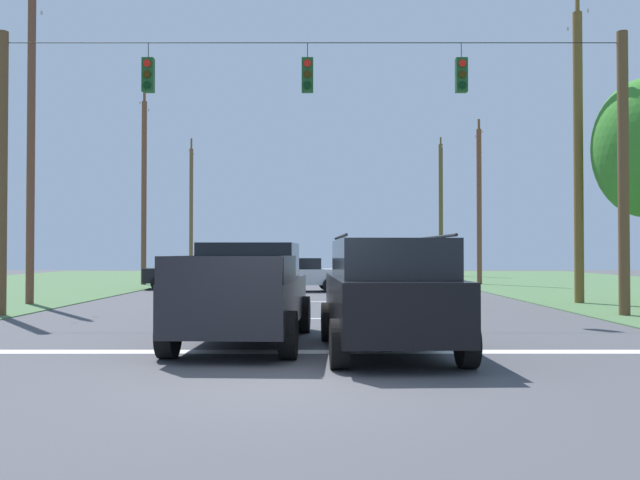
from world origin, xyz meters
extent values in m
plane|color=#47474C|center=(0.00, 0.00, 0.00)|extent=(120.00, 120.00, 0.00)
cube|color=white|center=(0.00, 2.84, 0.00)|extent=(14.87, 0.45, 0.01)
cube|color=white|center=(0.00, 8.84, 0.00)|extent=(2.50, 0.15, 0.01)
cube|color=white|center=(0.00, 15.08, 0.00)|extent=(2.50, 0.15, 0.01)
cube|color=white|center=(0.00, 22.15, 0.00)|extent=(2.50, 0.15, 0.01)
cube|color=white|center=(0.00, 28.43, 0.00)|extent=(2.50, 0.15, 0.01)
cylinder|color=brown|center=(-8.37, 9.53, 3.97)|extent=(0.30, 0.30, 7.93)
cylinder|color=brown|center=(8.91, 9.53, 3.97)|extent=(0.30, 0.30, 7.93)
cylinder|color=black|center=(0.27, 9.53, 7.61)|extent=(17.28, 0.02, 0.02)
cylinder|color=black|center=(-4.31, 9.53, 7.40)|extent=(0.02, 0.02, 0.43)
cube|color=#19471E|center=(-4.31, 9.53, 6.70)|extent=(0.32, 0.24, 0.95)
cylinder|color=red|center=(-4.31, 9.39, 7.00)|extent=(0.20, 0.04, 0.20)
cylinder|color=#352203|center=(-4.31, 9.39, 6.70)|extent=(0.20, 0.04, 0.20)
cylinder|color=black|center=(-4.31, 9.39, 6.40)|extent=(0.20, 0.04, 0.20)
cylinder|color=black|center=(0.13, 9.53, 7.40)|extent=(0.02, 0.02, 0.43)
cube|color=#19471E|center=(0.13, 9.53, 6.70)|extent=(0.32, 0.24, 0.95)
cylinder|color=red|center=(0.13, 9.39, 7.00)|extent=(0.20, 0.04, 0.20)
cylinder|color=#352203|center=(0.13, 9.39, 6.70)|extent=(0.20, 0.04, 0.20)
cylinder|color=black|center=(0.13, 9.39, 6.40)|extent=(0.20, 0.04, 0.20)
cylinder|color=black|center=(4.42, 9.53, 7.40)|extent=(0.02, 0.02, 0.43)
cube|color=#19471E|center=(4.42, 9.53, 6.70)|extent=(0.32, 0.24, 0.95)
cylinder|color=red|center=(4.42, 9.39, 7.00)|extent=(0.20, 0.04, 0.20)
cylinder|color=#352203|center=(4.42, 9.39, 6.70)|extent=(0.20, 0.04, 0.20)
cylinder|color=black|center=(4.42, 9.39, 6.40)|extent=(0.20, 0.04, 0.20)
cube|color=black|center=(-0.96, 3.89, 0.82)|extent=(2.22, 5.48, 0.85)
cube|color=black|center=(-0.94, 4.54, 1.60)|extent=(1.93, 1.98, 0.70)
cube|color=black|center=(-1.96, 2.58, 1.48)|extent=(0.20, 2.38, 0.45)
cube|color=black|center=(-0.08, 2.50, 1.48)|extent=(0.20, 2.38, 0.45)
cube|color=black|center=(-1.07, 1.24, 1.48)|extent=(1.96, 0.18, 0.45)
cylinder|color=black|center=(-1.89, 5.77, 0.40)|extent=(0.31, 0.81, 0.80)
cylinder|color=black|center=(0.11, 5.68, 0.40)|extent=(0.31, 0.81, 0.80)
cylinder|color=black|center=(-2.04, 2.10, 0.40)|extent=(0.31, 0.81, 0.80)
cylinder|color=black|center=(-0.04, 2.01, 0.40)|extent=(0.31, 0.81, 0.80)
cube|color=black|center=(1.68, 2.74, 0.85)|extent=(2.13, 4.87, 0.95)
cube|color=black|center=(1.68, 2.59, 1.66)|extent=(1.92, 3.26, 0.65)
cylinder|color=black|center=(0.83, 2.56, 2.03)|extent=(0.15, 2.72, 0.05)
cylinder|color=black|center=(2.53, 2.62, 2.03)|extent=(0.15, 2.72, 0.05)
cylinder|color=black|center=(0.64, 4.34, 0.38)|extent=(0.29, 0.77, 0.76)
cylinder|color=black|center=(2.59, 4.41, 0.38)|extent=(0.29, 0.77, 0.76)
cylinder|color=black|center=(0.76, 1.07, 0.38)|extent=(0.29, 0.77, 0.76)
cylinder|color=black|center=(2.71, 1.15, 0.38)|extent=(0.29, 0.77, 0.76)
cube|color=silver|center=(-3.32, 13.60, 0.67)|extent=(1.81, 4.30, 0.70)
cube|color=black|center=(-3.32, 13.60, 1.27)|extent=(1.62, 2.10, 0.50)
cylinder|color=black|center=(-2.42, 12.18, 0.32)|extent=(0.22, 0.64, 0.64)
cylinder|color=black|center=(-4.22, 12.18, 0.32)|extent=(0.22, 0.64, 0.64)
cylinder|color=black|center=(-2.43, 15.02, 0.32)|extent=(0.22, 0.64, 0.64)
cylinder|color=black|center=(-4.23, 15.02, 0.32)|extent=(0.22, 0.64, 0.64)
cube|color=black|center=(-5.80, 23.41, 0.67)|extent=(4.44, 2.17, 0.70)
cube|color=black|center=(-5.80, 23.41, 1.27)|extent=(2.23, 1.80, 0.50)
cylinder|color=black|center=(-4.46, 24.43, 0.32)|extent=(0.66, 0.27, 0.64)
cylinder|color=black|center=(-4.30, 22.63, 0.32)|extent=(0.66, 0.27, 0.64)
cylinder|color=black|center=(-7.29, 24.18, 0.32)|extent=(0.66, 0.27, 0.64)
cylinder|color=black|center=(-7.13, 22.39, 0.32)|extent=(0.66, 0.27, 0.64)
cube|color=silver|center=(-0.58, 21.52, 0.67)|extent=(4.45, 2.20, 0.70)
cube|color=black|center=(-0.58, 21.52, 1.27)|extent=(2.24, 1.81, 0.50)
cylinder|color=black|center=(0.75, 22.55, 0.32)|extent=(0.66, 0.28, 0.64)
cylinder|color=black|center=(0.91, 20.76, 0.32)|extent=(0.66, 0.28, 0.64)
cylinder|color=black|center=(-2.08, 22.29, 0.32)|extent=(0.66, 0.28, 0.64)
cylinder|color=black|center=(-1.91, 20.49, 0.32)|extent=(0.66, 0.28, 0.64)
cylinder|color=brown|center=(9.44, 14.13, 5.07)|extent=(0.32, 0.32, 10.14)
cube|color=brown|center=(9.44, 14.13, 9.74)|extent=(0.12, 0.12, 2.30)
cylinder|color=#B2B7BC|center=(9.44, 15.05, 9.86)|extent=(0.08, 0.08, 0.12)
cylinder|color=#B2B7BC|center=(9.44, 13.21, 9.86)|extent=(0.08, 0.08, 0.12)
cylinder|color=brown|center=(9.33, 28.15, 4.33)|extent=(0.28, 0.28, 8.65)
cube|color=brown|center=(9.33, 28.15, 8.25)|extent=(0.12, 0.12, 1.92)
cylinder|color=#B2B7BC|center=(9.33, 28.92, 8.37)|extent=(0.08, 0.08, 0.12)
cylinder|color=#B2B7BC|center=(9.33, 27.39, 8.37)|extent=(0.08, 0.08, 0.12)
cylinder|color=brown|center=(9.73, 42.12, 5.04)|extent=(0.32, 0.32, 10.08)
cube|color=brown|center=(9.73, 42.12, 9.68)|extent=(0.12, 0.12, 1.91)
cylinder|color=#B2B7BC|center=(9.73, 42.89, 9.80)|extent=(0.08, 0.08, 0.12)
cylinder|color=#B2B7BC|center=(9.73, 41.36, 9.80)|extent=(0.08, 0.08, 0.12)
cylinder|color=brown|center=(-9.39, 13.76, 5.27)|extent=(0.27, 0.27, 10.54)
cube|color=brown|center=(-9.39, 13.76, 10.14)|extent=(0.12, 0.12, 1.95)
cylinder|color=#B2B7BC|center=(-9.39, 14.55, 10.26)|extent=(0.08, 0.08, 0.12)
cylinder|color=brown|center=(-9.18, 27.65, 5.04)|extent=(0.29, 0.29, 10.09)
cube|color=brown|center=(-9.18, 27.65, 9.69)|extent=(0.12, 0.12, 2.25)
cylinder|color=#B2B7BC|center=(-9.18, 28.55, 9.81)|extent=(0.08, 0.08, 0.12)
cylinder|color=#B2B7BC|center=(-9.18, 26.74, 9.81)|extent=(0.08, 0.08, 0.12)
cylinder|color=brown|center=(-9.37, 42.11, 4.87)|extent=(0.28, 0.28, 9.75)
cube|color=brown|center=(-9.37, 42.11, 9.35)|extent=(0.12, 0.12, 2.36)
cylinder|color=#B2B7BC|center=(-9.37, 43.06, 9.47)|extent=(0.08, 0.08, 0.12)
cylinder|color=#B2B7BC|center=(-9.37, 41.16, 9.47)|extent=(0.08, 0.08, 0.12)
camera|label=1|loc=(0.48, -9.04, 1.75)|focal=37.66mm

